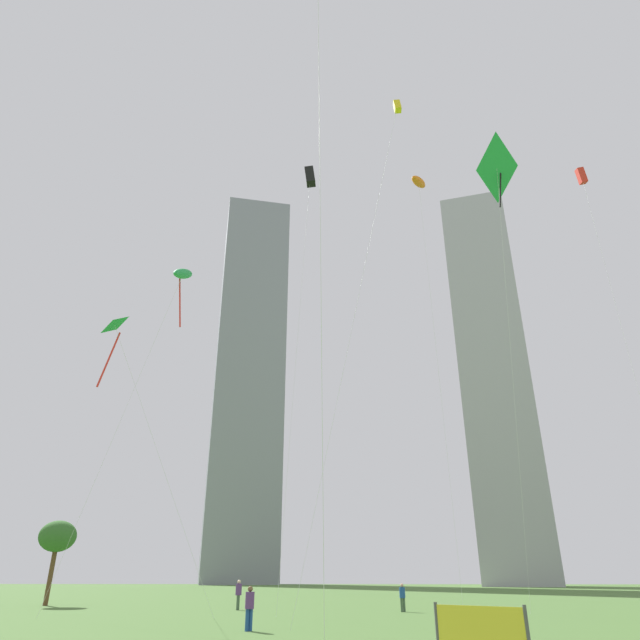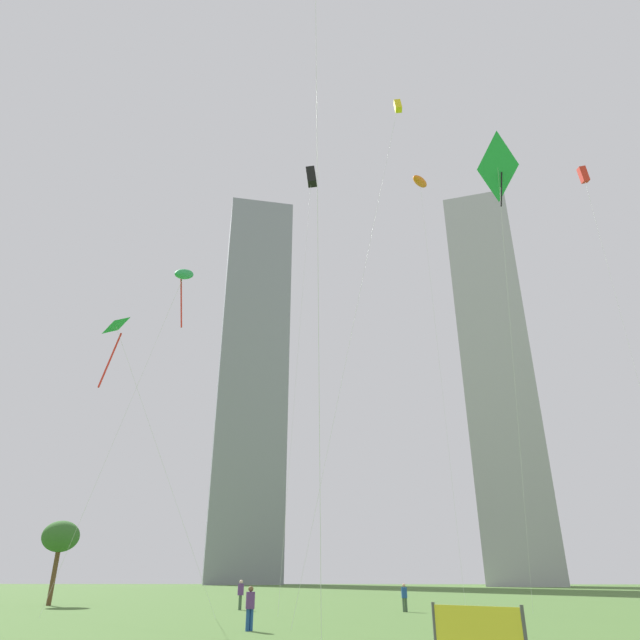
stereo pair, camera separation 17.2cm
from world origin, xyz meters
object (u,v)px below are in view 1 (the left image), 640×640
Objects in this scene: person_standing_2 at (402,595)px; kite_flying_8 at (419,182)px; person_standing_0 at (239,592)px; kite_flying_0 at (114,335)px; kite_flying_6 at (582,178)px; event_banner at (481,639)px; kite_flying_3 at (310,177)px; park_tree_0 at (58,537)px; kite_flying_5 at (183,274)px; person_standing_1 at (250,605)px; distant_highrise_0 at (493,373)px; kite_flying_2 at (497,171)px; distant_highrise_1 at (247,379)px; kite_flying_4 at (396,110)px.

kite_flying_8 is at bearing -51.08° from person_standing_2.
person_standing_0 is 19.12m from kite_flying_0.
kite_flying_6 reaches higher than event_banner.
kite_flying_3 is 35.42m from park_tree_0.
kite_flying_6 reaches higher than park_tree_0.
kite_flying_3 is 15.25m from kite_flying_5.
kite_flying_5 is at bearing -166.61° from person_standing_2.
person_standing_0 is 1.08× the size of person_standing_1.
kite_flying_8 is (19.44, 8.26, 16.65)m from kite_flying_0.
distant_highrise_0 is at bearing 63.90° from kite_flying_5.
distant_highrise_0 is (16.76, 92.01, 15.74)m from kite_flying_6.
kite_flying_6 is at bearing -5.33° from kite_flying_3.
kite_flying_3 reaches higher than kite_flying_2.
event_banner is at bearing -116.05° from kite_flying_2.
person_standing_1 is 118.25m from distant_highrise_0.
kite_flying_3 is 39.91m from event_banner.
kite_flying_5 reaches higher than person_standing_2.
kite_flying_8 is 0.30× the size of distant_highrise_1.
person_standing_0 reaches higher than person_standing_1.
kite_flying_2 is at bearing 153.68° from person_standing_1.
distant_highrise_0 is (42.83, 86.84, 44.93)m from person_standing_0.
person_standing_2 is 31.30m from kite_flying_4.
kite_flying_4 is at bearing -93.56° from distant_highrise_0.
kite_flying_8 reaches higher than person_standing_0.
kite_flying_8 is at bearing 23.02° from kite_flying_0.
kite_flying_5 is at bearing 63.04° from kite_flying_0.
distant_highrise_0 is (32.14, 88.37, 45.05)m from person_standing_2.
kite_flying_4 is at bearing -99.04° from person_standing_2.
distant_highrise_0 is at bearing -36.38° from distant_highrise_1.
person_standing_2 is at bearing -95.38° from person_standing_0.
distant_highrise_0 is at bearing 59.16° from person_standing_2.
person_standing_1 is 0.11× the size of kite_flying_0.
distant_highrise_1 is (-37.86, 124.62, 28.47)m from kite_flying_2.
kite_flying_0 is 0.17× the size of distant_highrise_0.
kite_flying_6 is at bearing -13.97° from park_tree_0.
person_standing_2 is at bearing 166.68° from kite_flying_6.
distant_highrise_1 is (-17.01, 120.43, 33.11)m from kite_flying_5.
person_standing_2 is at bearing -89.03° from distant_highrise_1.
kite_flying_3 reaches higher than kite_flying_5.
kite_flying_8 is at bearing 113.83° from kite_flying_2.
distant_highrise_1 is at bearing 92.73° from park_tree_0.
kite_flying_4 is 105.95m from distant_highrise_0.
kite_flying_2 is at bearing -66.17° from kite_flying_8.
person_standing_2 reaches higher than event_banner.
distant_highrise_0 is (38.12, 90.02, 13.31)m from kite_flying_3.
kite_flying_5 is 31.27m from kite_flying_6.
kite_flying_5 is 20.49m from kite_flying_8.
kite_flying_5 is at bearing -150.04° from kite_flying_3.
event_banner is at bearing -76.80° from kite_flying_3.
distant_highrise_0 is 0.85× the size of distant_highrise_1.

